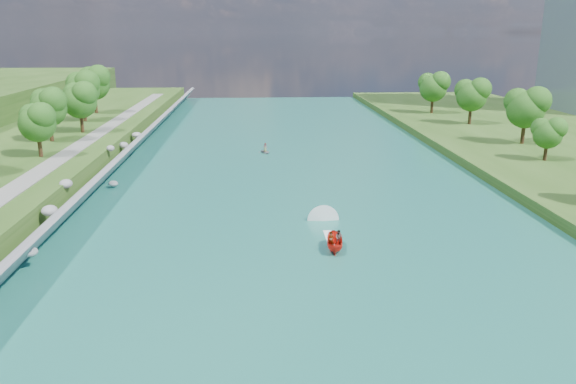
{
  "coord_description": "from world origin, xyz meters",
  "views": [
    {
      "loc": [
        -5.3,
        -44.49,
        20.56
      ],
      "look_at": [
        -1.39,
        18.78,
        2.5
      ],
      "focal_mm": 35.0,
      "sensor_mm": 36.0,
      "label": 1
    }
  ],
  "objects": [
    {
      "name": "river_water",
      "position": [
        0.0,
        20.0,
        0.05
      ],
      "size": [
        55.0,
        240.0,
        0.1
      ],
      "primitive_type": "cube",
      "color": "#1A6557",
      "rests_on": "ground"
    },
    {
      "name": "motorboat",
      "position": [
        2.39,
        7.88,
        0.76
      ],
      "size": [
        3.6,
        18.91,
        1.98
      ],
      "rotation": [
        0.0,
        0.0,
        3.03
      ],
      "color": "red",
      "rests_on": "river_water"
    },
    {
      "name": "raft",
      "position": [
        -3.32,
        52.55,
        0.48
      ],
      "size": [
        2.69,
        3.13,
        1.73
      ],
      "rotation": [
        0.0,
        0.0,
        0.36
      ],
      "color": "gray",
      "rests_on": "river_water"
    },
    {
      "name": "ground",
      "position": [
        0.0,
        0.0,
        0.0
      ],
      "size": [
        260.0,
        260.0,
        0.0
      ],
      "primitive_type": "plane",
      "color": "#2D5119",
      "rests_on": "ground"
    },
    {
      "name": "riprap_bank",
      "position": [
        -25.86,
        19.43,
        1.82
      ],
      "size": [
        4.51,
        236.0,
        4.32
      ],
      "color": "slate",
      "rests_on": "ground"
    },
    {
      "name": "riverside_path",
      "position": [
        -32.5,
        20.0,
        3.55
      ],
      "size": [
        3.0,
        200.0,
        0.1
      ],
      "primitive_type": "cube",
      "color": "gray",
      "rests_on": "berm_west"
    },
    {
      "name": "trees_east",
      "position": [
        39.96,
        37.19,
        6.83
      ],
      "size": [
        12.35,
        139.72,
        11.76
      ],
      "color": "#1B5416",
      "rests_on": "berm_east"
    }
  ]
}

